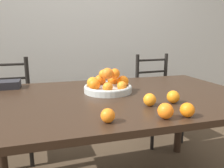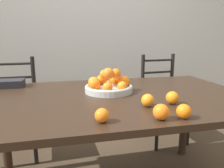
{
  "view_description": "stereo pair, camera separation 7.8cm",
  "coord_description": "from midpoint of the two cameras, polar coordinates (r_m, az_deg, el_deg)",
  "views": [
    {
      "loc": [
        -0.41,
        -1.31,
        1.15
      ],
      "look_at": [
        -0.02,
        0.0,
        0.85
      ],
      "focal_mm": 35.0,
      "sensor_mm": 36.0,
      "label": 1
    },
    {
      "loc": [
        -0.33,
        -1.33,
        1.15
      ],
      "look_at": [
        -0.02,
        0.0,
        0.85
      ],
      "focal_mm": 35.0,
      "sensor_mm": 36.0,
      "label": 2
    }
  ],
  "objects": [
    {
      "name": "wall_back",
      "position": [
        2.9,
        -5.92,
        15.1
      ],
      "size": [
        8.0,
        0.06,
        2.6
      ],
      "color": "beige",
      "rests_on": "ground_plane"
    },
    {
      "name": "book_stack",
      "position": [
        1.8,
        -24.12,
        0.12
      ],
      "size": [
        0.21,
        0.14,
        0.05
      ],
      "color": "#232328",
      "rests_on": "dining_table"
    },
    {
      "name": "chair_right",
      "position": [
        2.5,
        14.04,
        -3.84
      ],
      "size": [
        0.46,
        0.44,
        0.96
      ],
      "rotation": [
        0.0,
        0.0,
        0.09
      ],
      "color": "black",
      "rests_on": "ground_plane"
    },
    {
      "name": "dining_table",
      "position": [
        1.44,
        2.48,
        -6.27
      ],
      "size": [
        1.78,
        1.09,
        0.78
      ],
      "color": "black",
      "rests_on": "ground_plane"
    },
    {
      "name": "fruit_bowl",
      "position": [
        1.5,
        0.56,
        -0.32
      ],
      "size": [
        0.33,
        0.33,
        0.17
      ],
      "color": "#B2B7B2",
      "rests_on": "dining_table"
    },
    {
      "name": "orange_loose_4",
      "position": [
        1.08,
        20.24,
        -6.73
      ],
      "size": [
        0.07,
        0.07,
        0.07
      ],
      "color": "orange",
      "rests_on": "dining_table"
    },
    {
      "name": "chair_left",
      "position": [
        2.28,
        -23.43,
        -6.07
      ],
      "size": [
        0.44,
        0.42,
        0.96
      ],
      "rotation": [
        0.0,
        0.0,
        0.04
      ],
      "color": "black",
      "rests_on": "ground_plane"
    },
    {
      "name": "orange_loose_0",
      "position": [
        1.28,
        17.18,
        -3.47
      ],
      "size": [
        0.07,
        0.07,
        0.07
      ],
      "color": "orange",
      "rests_on": "dining_table"
    },
    {
      "name": "orange_loose_3",
      "position": [
        1.03,
        14.81,
        -7.08
      ],
      "size": [
        0.07,
        0.07,
        0.07
      ],
      "color": "orange",
      "rests_on": "dining_table"
    },
    {
      "name": "orange_loose_2",
      "position": [
        0.97,
        -0.33,
        -8.22
      ],
      "size": [
        0.06,
        0.06,
        0.06
      ],
      "color": "orange",
      "rests_on": "dining_table"
    },
    {
      "name": "orange_loose_1",
      "position": [
        1.21,
        11.15,
        -4.21
      ],
      "size": [
        0.07,
        0.07,
        0.07
      ],
      "color": "orange",
      "rests_on": "dining_table"
    }
  ]
}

